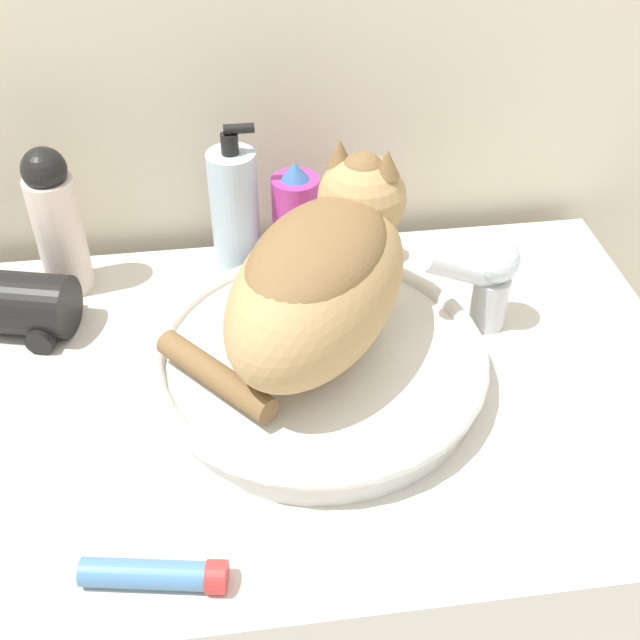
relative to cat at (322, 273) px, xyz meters
name	(u,v)px	position (x,y,z in m)	size (l,w,h in m)	color
vanity_counter	(299,594)	(-0.03, -0.02, -0.57)	(0.91, 0.57, 0.85)	beige
sink_basin	(318,362)	(-0.01, -0.01, -0.11)	(0.37, 0.37, 0.05)	silver
cat	(322,273)	(0.00, 0.00, 0.00)	(0.31, 0.32, 0.19)	tan
faucet	(487,277)	(0.20, 0.06, -0.07)	(0.13, 0.07, 0.14)	silver
lotion_bottle_white	(57,222)	(-0.30, 0.21, -0.04)	(0.06, 0.06, 0.20)	silver
spray_bottle_trigger	(296,222)	(-0.01, 0.21, -0.07)	(0.06, 0.06, 0.16)	#B2338C
deodorant_stick	(355,216)	(0.07, 0.21, -0.07)	(0.05, 0.05, 0.15)	silver
soap_pump_bottle	(235,214)	(-0.08, 0.21, -0.05)	(0.06, 0.06, 0.21)	silver
cream_tube	(157,574)	(-0.18, -0.25, -0.13)	(0.13, 0.05, 0.03)	#4C7FB2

